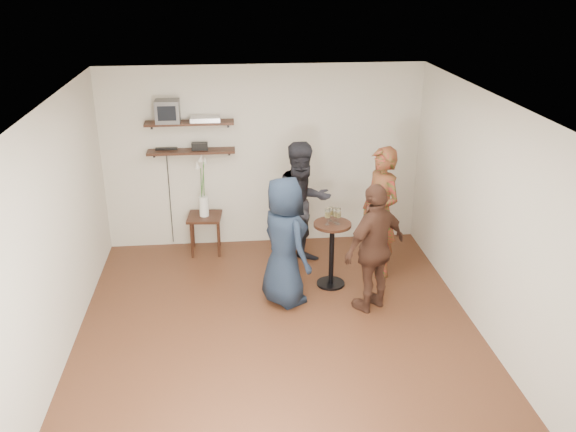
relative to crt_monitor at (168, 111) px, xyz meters
The scene contains 18 objects.
room 2.79m from the crt_monitor, 61.70° to the right, with size 4.58×5.08×2.68m.
shelf_upper 0.33m from the crt_monitor, ahead, with size 1.20×0.25×0.04m, color black.
shelf_lower 0.63m from the crt_monitor, ahead, with size 1.20×0.25×0.04m, color black.
crt_monitor is the anchor object (origin of this frame).
dvd_deck 0.51m from the crt_monitor, ahead, with size 0.40×0.24×0.06m, color silver.
radio 0.64m from the crt_monitor, ahead, with size 0.22×0.10×0.10m, color black.
power_strip 0.54m from the crt_monitor, 140.29° to the left, with size 0.30×0.05×0.03m, color black.
side_table 1.62m from the crt_monitor, 22.71° to the right, with size 0.50×0.50×0.56m.
vase_lilies 1.25m from the crt_monitor, 22.89° to the right, with size 0.19×0.19×0.93m.
drinks_table 2.84m from the crt_monitor, 32.97° to the right, with size 0.47×0.47×0.86m.
wine_glass_fl 2.60m from the crt_monitor, 34.75° to the right, with size 0.07×0.07×0.22m.
wine_glass_fr 2.70m from the crt_monitor, 33.05° to the right, with size 0.07×0.07×0.21m.
wine_glass_bl 2.60m from the crt_monitor, 31.70° to the right, with size 0.06×0.06×0.18m.
wine_glass_br 2.66m from the crt_monitor, 32.45° to the right, with size 0.07×0.07×0.20m.
person_plaid 3.13m from the crt_monitor, 21.23° to the right, with size 0.63×0.42×1.73m, color #B21422.
person_dark 2.20m from the crt_monitor, 20.71° to the right, with size 0.84×0.65×1.72m, color black.
person_navy 2.51m from the crt_monitor, 49.92° to the right, with size 0.78×0.51×1.59m, color #162032.
person_brown 3.34m from the crt_monitor, 38.34° to the right, with size 0.92×0.38×1.57m, color #41261B.
Camera 1 is at (-0.48, -5.81, 3.82)m, focal length 38.00 mm.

